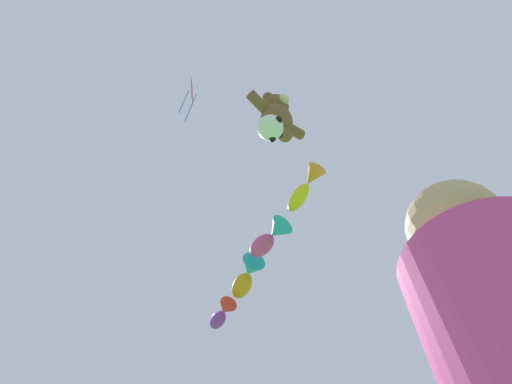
{
  "coord_description": "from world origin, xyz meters",
  "views": [
    {
      "loc": [
        -3.25,
        -0.68,
        0.95
      ],
      "look_at": [
        0.62,
        3.94,
        9.58
      ],
      "focal_mm": 28.0,
      "sensor_mm": 36.0,
      "label": 1
    }
  ],
  "objects_px": {
    "fish_kite_magenta": "(269,238)",
    "fish_kite_tangerine": "(246,277)",
    "fish_kite_goldfin": "(305,187)",
    "fish_kite_violet": "(222,314)",
    "diamond_kite": "(191,94)",
    "soccer_ball_kite": "(271,128)",
    "teddy_bear_kite": "(277,116)"
  },
  "relations": [
    {
      "from": "fish_kite_magenta",
      "to": "fish_kite_tangerine",
      "type": "xyz_separation_m",
      "value": [
        0.7,
        2.32,
        0.02
      ]
    },
    {
      "from": "fish_kite_goldfin",
      "to": "fish_kite_tangerine",
      "type": "relative_size",
      "value": 0.89
    },
    {
      "from": "fish_kite_magenta",
      "to": "fish_kite_tangerine",
      "type": "bearing_deg",
      "value": 73.17
    },
    {
      "from": "fish_kite_tangerine",
      "to": "fish_kite_violet",
      "type": "height_order",
      "value": "fish_kite_tangerine"
    },
    {
      "from": "fish_kite_magenta",
      "to": "diamond_kite",
      "type": "relative_size",
      "value": 0.67
    },
    {
      "from": "soccer_ball_kite",
      "to": "fish_kite_magenta",
      "type": "bearing_deg",
      "value": 48.73
    },
    {
      "from": "fish_kite_violet",
      "to": "diamond_kite",
      "type": "distance_m",
      "value": 9.58
    },
    {
      "from": "soccer_ball_kite",
      "to": "fish_kite_violet",
      "type": "xyz_separation_m",
      "value": [
        4.72,
        8.64,
        1.19
      ]
    },
    {
      "from": "fish_kite_goldfin",
      "to": "soccer_ball_kite",
      "type": "bearing_deg",
      "value": -152.58
    },
    {
      "from": "fish_kite_tangerine",
      "to": "fish_kite_violet",
      "type": "relative_size",
      "value": 1.29
    },
    {
      "from": "teddy_bear_kite",
      "to": "diamond_kite",
      "type": "distance_m",
      "value": 4.59
    },
    {
      "from": "fish_kite_violet",
      "to": "diamond_kite",
      "type": "xyz_separation_m",
      "value": [
        -6.43,
        -6.06,
        3.71
      ]
    },
    {
      "from": "teddy_bear_kite",
      "to": "soccer_ball_kite",
      "type": "bearing_deg",
      "value": -163.45
    },
    {
      "from": "diamond_kite",
      "to": "fish_kite_magenta",
      "type": "bearing_deg",
      "value": 16.82
    },
    {
      "from": "soccer_ball_kite",
      "to": "fish_kite_magenta",
      "type": "distance_m",
      "value": 5.86
    },
    {
      "from": "fish_kite_violet",
      "to": "fish_kite_magenta",
      "type": "bearing_deg",
      "value": -103.0
    },
    {
      "from": "soccer_ball_kite",
      "to": "diamond_kite",
      "type": "xyz_separation_m",
      "value": [
        -1.71,
        2.58,
        4.91
      ]
    },
    {
      "from": "soccer_ball_kite",
      "to": "diamond_kite",
      "type": "distance_m",
      "value": 5.8
    },
    {
      "from": "fish_kite_magenta",
      "to": "diamond_kite",
      "type": "height_order",
      "value": "diamond_kite"
    },
    {
      "from": "fish_kite_goldfin",
      "to": "fish_kite_magenta",
      "type": "height_order",
      "value": "fish_kite_goldfin"
    },
    {
      "from": "fish_kite_violet",
      "to": "soccer_ball_kite",
      "type": "bearing_deg",
      "value": -118.66
    },
    {
      "from": "soccer_ball_kite",
      "to": "fish_kite_goldfin",
      "type": "bearing_deg",
      "value": 27.42
    },
    {
      "from": "soccer_ball_kite",
      "to": "fish_kite_tangerine",
      "type": "height_order",
      "value": "fish_kite_tangerine"
    },
    {
      "from": "teddy_bear_kite",
      "to": "fish_kite_magenta",
      "type": "bearing_deg",
      "value": 51.38
    },
    {
      "from": "teddy_bear_kite",
      "to": "fish_kite_goldfin",
      "type": "height_order",
      "value": "teddy_bear_kite"
    },
    {
      "from": "teddy_bear_kite",
      "to": "fish_kite_magenta",
      "type": "distance_m",
      "value": 5.23
    },
    {
      "from": "fish_kite_goldfin",
      "to": "diamond_kite",
      "type": "height_order",
      "value": "diamond_kite"
    },
    {
      "from": "fish_kite_goldfin",
      "to": "diamond_kite",
      "type": "bearing_deg",
      "value": 170.05
    },
    {
      "from": "teddy_bear_kite",
      "to": "soccer_ball_kite",
      "type": "relative_size",
      "value": 2.9
    },
    {
      "from": "teddy_bear_kite",
      "to": "diamond_kite",
      "type": "height_order",
      "value": "diamond_kite"
    },
    {
      "from": "fish_kite_violet",
      "to": "diamond_kite",
      "type": "height_order",
      "value": "diamond_kite"
    },
    {
      "from": "soccer_ball_kite",
      "to": "fish_kite_tangerine",
      "type": "bearing_deg",
      "value": 56.05
    }
  ]
}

